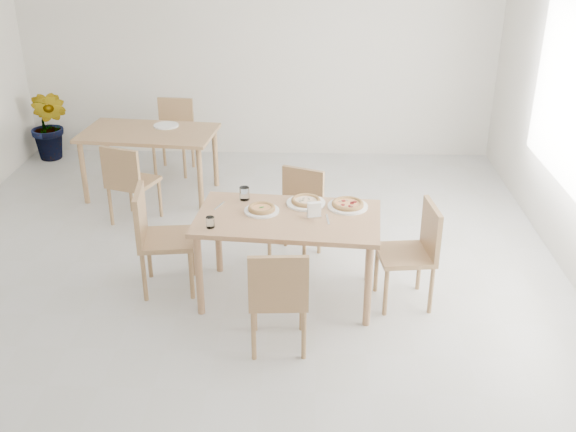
{
  "coord_description": "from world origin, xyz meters",
  "views": [
    {
      "loc": [
        0.7,
        -4.98,
        3.07
      ],
      "look_at": [
        0.51,
        -0.07,
        0.75
      ],
      "focal_mm": 42.0,
      "sensor_mm": 36.0,
      "label": 1
    }
  ],
  "objects_px": {
    "pizza_pepperoni": "(348,204)",
    "second_table": "(149,139)",
    "chair_south": "(278,293)",
    "main_table": "(288,225)",
    "plate_pepperoni": "(348,206)",
    "chair_west": "(156,233)",
    "chair_back_s": "(128,179)",
    "plate_mushroom": "(306,203)",
    "potted_plant": "(50,125)",
    "chair_back_n": "(174,130)",
    "tumbler_b": "(210,222)",
    "chair_east": "(416,247)",
    "plate_empty": "(166,125)",
    "plate_margherita": "(262,211)",
    "tumbler_a": "(244,194)",
    "napkin_holder": "(314,210)",
    "chair_north": "(298,208)",
    "pizza_margherita": "(262,208)",
    "pizza_mushroom": "(306,201)"
  },
  "relations": [
    {
      "from": "plate_margherita",
      "to": "plate_empty",
      "type": "height_order",
      "value": "same"
    },
    {
      "from": "tumbler_a",
      "to": "plate_empty",
      "type": "bearing_deg",
      "value": 118.3
    },
    {
      "from": "pizza_margherita",
      "to": "chair_north",
      "type": "bearing_deg",
      "value": 67.32
    },
    {
      "from": "chair_south",
      "to": "napkin_holder",
      "type": "xyz_separation_m",
      "value": [
        0.25,
        0.75,
        0.31
      ]
    },
    {
      "from": "chair_west",
      "to": "pizza_mushroom",
      "type": "bearing_deg",
      "value": -89.97
    },
    {
      "from": "plate_mushroom",
      "to": "chair_back_s",
      "type": "bearing_deg",
      "value": 148.63
    },
    {
      "from": "chair_west",
      "to": "second_table",
      "type": "bearing_deg",
      "value": 7.12
    },
    {
      "from": "main_table",
      "to": "chair_east",
      "type": "relative_size",
      "value": 1.76
    },
    {
      "from": "plate_mushroom",
      "to": "tumbler_a",
      "type": "height_order",
      "value": "tumbler_a"
    },
    {
      "from": "plate_mushroom",
      "to": "potted_plant",
      "type": "bearing_deg",
      "value": 137.99
    },
    {
      "from": "chair_west",
      "to": "plate_margherita",
      "type": "height_order",
      "value": "chair_west"
    },
    {
      "from": "plate_pepperoni",
      "to": "pizza_pepperoni",
      "type": "height_order",
      "value": "pizza_pepperoni"
    },
    {
      "from": "chair_north",
      "to": "second_table",
      "type": "relative_size",
      "value": 0.54
    },
    {
      "from": "pizza_pepperoni",
      "to": "second_table",
      "type": "distance_m",
      "value": 2.87
    },
    {
      "from": "tumbler_b",
      "to": "plate_empty",
      "type": "distance_m",
      "value": 2.69
    },
    {
      "from": "plate_empty",
      "to": "potted_plant",
      "type": "height_order",
      "value": "potted_plant"
    },
    {
      "from": "chair_back_s",
      "to": "potted_plant",
      "type": "distance_m",
      "value": 2.4
    },
    {
      "from": "pizza_margherita",
      "to": "tumbler_b",
      "type": "xyz_separation_m",
      "value": [
        -0.38,
        -0.31,
        0.01
      ]
    },
    {
      "from": "chair_north",
      "to": "napkin_holder",
      "type": "height_order",
      "value": "napkin_holder"
    },
    {
      "from": "main_table",
      "to": "plate_mushroom",
      "type": "relative_size",
      "value": 4.74
    },
    {
      "from": "plate_margherita",
      "to": "napkin_holder",
      "type": "xyz_separation_m",
      "value": [
        0.43,
        -0.09,
        0.05
      ]
    },
    {
      "from": "chair_east",
      "to": "pizza_margherita",
      "type": "relative_size",
      "value": 3.37
    },
    {
      "from": "chair_back_s",
      "to": "pizza_pepperoni",
      "type": "bearing_deg",
      "value": 171.31
    },
    {
      "from": "chair_south",
      "to": "second_table",
      "type": "bearing_deg",
      "value": -65.04
    },
    {
      "from": "tumbler_a",
      "to": "tumbler_b",
      "type": "distance_m",
      "value": 0.59
    },
    {
      "from": "chair_north",
      "to": "pizza_margherita",
      "type": "bearing_deg",
      "value": -90.03
    },
    {
      "from": "chair_north",
      "to": "plate_margherita",
      "type": "bearing_deg",
      "value": -90.03
    },
    {
      "from": "chair_west",
      "to": "tumbler_b",
      "type": "relative_size",
      "value": 10.49
    },
    {
      "from": "plate_margherita",
      "to": "plate_pepperoni",
      "type": "distance_m",
      "value": 0.72
    },
    {
      "from": "main_table",
      "to": "napkin_holder",
      "type": "height_order",
      "value": "napkin_holder"
    },
    {
      "from": "pizza_margherita",
      "to": "pizza_mushroom",
      "type": "distance_m",
      "value": 0.4
    },
    {
      "from": "chair_back_s",
      "to": "chair_back_n",
      "type": "bearing_deg",
      "value": -76.58
    },
    {
      "from": "chair_west",
      "to": "chair_back_s",
      "type": "distance_m",
      "value": 1.38
    },
    {
      "from": "chair_west",
      "to": "chair_back_s",
      "type": "bearing_deg",
      "value": 17.05
    },
    {
      "from": "chair_west",
      "to": "chair_back_s",
      "type": "height_order",
      "value": "chair_west"
    },
    {
      "from": "chair_north",
      "to": "chair_south",
      "type": "bearing_deg",
      "value": -71.32
    },
    {
      "from": "plate_margherita",
      "to": "plate_empty",
      "type": "distance_m",
      "value": 2.57
    },
    {
      "from": "plate_pepperoni",
      "to": "pizza_margherita",
      "type": "height_order",
      "value": "pizza_margherita"
    },
    {
      "from": "chair_north",
      "to": "tumbler_b",
      "type": "bearing_deg",
      "value": -101.26
    },
    {
      "from": "chair_east",
      "to": "second_table",
      "type": "distance_m",
      "value": 3.44
    },
    {
      "from": "chair_east",
      "to": "pizza_mushroom",
      "type": "relative_size",
      "value": 3.4
    },
    {
      "from": "pizza_pepperoni",
      "to": "tumbler_b",
      "type": "xyz_separation_m",
      "value": [
        -1.09,
        -0.42,
        0.01
      ]
    },
    {
      "from": "chair_south",
      "to": "chair_back_n",
      "type": "distance_m",
      "value": 3.97
    },
    {
      "from": "plate_margherita",
      "to": "chair_back_n",
      "type": "bearing_deg",
      "value": 114.33
    },
    {
      "from": "main_table",
      "to": "chair_south",
      "type": "height_order",
      "value": "chair_south"
    },
    {
      "from": "main_table",
      "to": "plate_pepperoni",
      "type": "relative_size",
      "value": 4.64
    },
    {
      "from": "pizza_pepperoni",
      "to": "plate_empty",
      "type": "bearing_deg",
      "value": 132.48
    },
    {
      "from": "chair_south",
      "to": "chair_back_n",
      "type": "bearing_deg",
      "value": -71.98
    },
    {
      "from": "tumbler_b",
      "to": "napkin_holder",
      "type": "relative_size",
      "value": 0.67
    },
    {
      "from": "chair_back_n",
      "to": "plate_empty",
      "type": "height_order",
      "value": "chair_back_n"
    }
  ]
}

